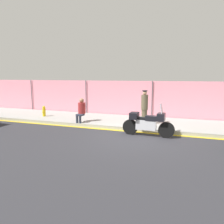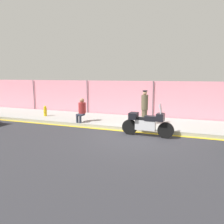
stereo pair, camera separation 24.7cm
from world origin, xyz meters
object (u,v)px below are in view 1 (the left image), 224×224
at_px(motorcycle, 147,123).
at_px(person_seated_on_curb, 81,109).
at_px(officer_standing, 144,107).
at_px(fire_hydrant, 44,111).

bearing_deg(motorcycle, person_seated_on_curb, 166.58).
bearing_deg(officer_standing, fire_hydrant, 178.27).
bearing_deg(fire_hydrant, person_seated_on_curb, -13.66).
relative_size(person_seated_on_curb, fire_hydrant, 2.00).
xyz_separation_m(officer_standing, person_seated_on_curb, (-3.40, -0.53, -0.20)).
relative_size(officer_standing, person_seated_on_curb, 1.36).
distance_m(officer_standing, fire_hydrant, 6.43).
relative_size(motorcycle, person_seated_on_curb, 1.80).
bearing_deg(officer_standing, motorcycle, -74.39).
xyz_separation_m(motorcycle, fire_hydrant, (-6.85, 1.80, -0.11)).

